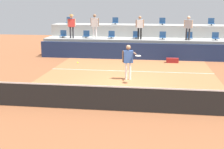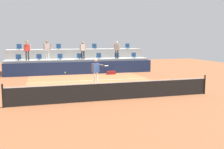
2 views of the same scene
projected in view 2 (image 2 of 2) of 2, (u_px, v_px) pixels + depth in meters
The scene contains 25 objects.
ground_plane at pixel (97, 86), 16.48m from camera, with size 40.00×40.00×0.00m, color brown.
court_inner_paint at pixel (94, 84), 17.44m from camera, with size 9.00×10.00×0.01m, color #A36038.
court_service_line at pixel (90, 80), 18.77m from camera, with size 9.00×0.06×0.00m, color silver.
tennis_net at pixel (115, 90), 12.61m from camera, with size 10.48×0.08×1.07m.
sponsor_backboard at pixel (82, 68), 22.12m from camera, with size 13.00×0.16×1.10m, color navy.
seating_tier_lower at pixel (80, 66), 23.35m from camera, with size 13.00×1.80×1.25m, color #9E9E99.
seating_tier_upper at pixel (77, 60), 25.00m from camera, with size 13.00×1.80×2.10m, color #9E9E99.
stadium_chair_lower_far_left at pixel (18, 58), 21.71m from camera, with size 0.44×0.40×0.52m.
stadium_chair_lower_left at pixel (39, 57), 22.18m from camera, with size 0.44×0.40×0.52m.
stadium_chair_lower_mid_left at pixel (60, 57), 22.68m from camera, with size 0.44×0.40×0.52m.
stadium_chair_lower_center at pixel (79, 57), 23.16m from camera, with size 0.44×0.40×0.52m.
stadium_chair_lower_mid_right at pixel (99, 56), 23.67m from camera, with size 0.44×0.40×0.52m.
stadium_chair_lower_right at pixel (117, 56), 24.16m from camera, with size 0.44×0.40×0.52m.
stadium_chair_lower_far_right at pixel (134, 56), 24.64m from camera, with size 0.44×0.40×0.52m.
stadium_chair_upper_far_left at pixel (19, 47), 23.30m from camera, with size 0.44×0.40×0.52m.
stadium_chair_upper_left at pixel (59, 47), 24.29m from camera, with size 0.44×0.40×0.52m.
stadium_chair_upper_right at pixel (95, 47), 25.26m from camera, with size 0.44×0.40×0.52m.
stadium_chair_upper_far_right at pixel (128, 46), 26.22m from camera, with size 0.44×0.40×0.52m.
tennis_player at pixel (96, 69), 16.83m from camera, with size 0.99×1.15×1.73m.
spectator_with_hat at pixel (27, 49), 21.44m from camera, with size 0.57×0.46×1.67m.
spectator_leaning_on_rail at pixel (47, 48), 21.90m from camera, with size 0.60×0.24×1.69m.
spectator_in_white at pixel (83, 49), 22.77m from camera, with size 0.57×0.22×1.60m.
spectator_in_grey at pixel (117, 48), 23.65m from camera, with size 0.57×0.27×1.61m.
tennis_ball at pixel (65, 73), 14.88m from camera, with size 0.07×0.07×0.07m.
equipment_bag at pixel (111, 73), 22.08m from camera, with size 0.76×0.28×0.30m, color maroon.
Camera 2 is at (-3.59, -15.85, 3.00)m, focal length 40.55 mm.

